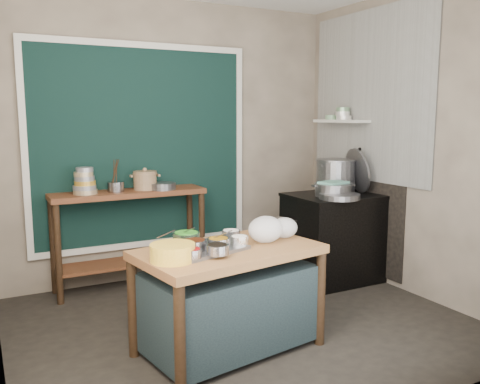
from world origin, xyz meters
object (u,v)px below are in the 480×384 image
stove_block (335,239)px  condiment_tray (203,249)px  back_counter (130,239)px  yellow_basin (173,252)px  prep_table (229,299)px  utensil_cup (116,187)px  steamer (333,190)px  ceramic_crock (145,181)px  stock_pot (336,175)px  saucepan (272,226)px

stove_block → condiment_tray: (-1.84, -0.91, 0.34)m
back_counter → yellow_basin: bearing=-96.7°
prep_table → condiment_tray: size_ratio=2.36×
yellow_basin → utensil_cup: size_ratio=1.83×
back_counter → steamer: steamer is taller
back_counter → ceramic_crock: size_ratio=6.12×
condiment_tray → steamer: (1.74, 0.83, 0.18)m
back_counter → stock_pot: bearing=-16.2°
stove_block → condiment_tray: 2.08m
stove_block → saucepan: bearing=-149.4°
yellow_basin → ceramic_crock: (0.37, 1.78, 0.22)m
utensil_cup → stock_pot: bearing=-15.1°
condiment_tray → steamer: bearing=25.5°
stove_block → stock_pot: bearing=54.2°
yellow_basin → stove_block: bearing=26.4°
stove_block → ceramic_crock: size_ratio=3.80×
condiment_tray → stock_pot: stock_pot is taller
stove_block → utensil_cup: utensil_cup is taller
back_counter → utensil_cup: utensil_cup is taller
yellow_basin → utensil_cup: utensil_cup is taller
steamer → saucepan: bearing=-150.5°
back_counter → condiment_tray: bearing=-87.9°
stock_pot → steamer: size_ratio=1.11×
yellow_basin → stock_pot: bearing=28.3°
saucepan → ceramic_crock: ceramic_crock is taller
prep_table → back_counter: bearing=89.2°
stock_pot → steamer: (-0.21, -0.23, -0.11)m
condiment_tray → ceramic_crock: ceramic_crock is taller
condiment_tray → steamer: steamer is taller
back_counter → saucepan: bearing=-62.3°
ceramic_crock → back_counter: bearing=179.3°
yellow_basin → utensil_cup: bearing=87.2°
steamer → stock_pot: bearing=48.2°
steamer → prep_table: bearing=-151.6°
prep_table → stock_pot: bearing=22.1°
saucepan → ceramic_crock: (-0.58, 1.41, 0.22)m
condiment_tray → utensil_cup: (-0.18, 1.63, 0.24)m
utensil_cup → stock_pot: size_ratio=0.37×
saucepan → condiment_tray: bearing=-165.8°
stove_block → steamer: 0.53m
utensil_cup → ceramic_crock: bearing=1.8°
back_counter → ceramic_crock: bearing=-0.7°
ceramic_crock → stock_pot: bearing=-17.6°
back_counter → condiment_tray: size_ratio=2.73×
steamer → yellow_basin: bearing=-154.4°
utensil_cup → steamer: utensil_cup is taller
saucepan → stock_pot: stock_pot is taller
utensil_cup → prep_table: bearing=-77.3°
back_counter → ceramic_crock: 0.58m
back_counter → utensil_cup: bearing=-174.8°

